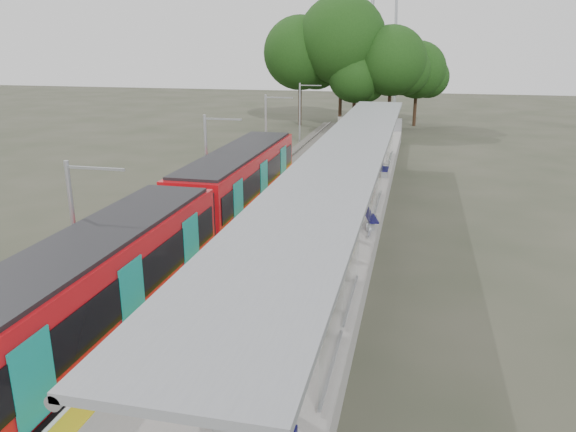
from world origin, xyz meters
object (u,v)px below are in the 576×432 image
object	(u,v)px
train	(186,220)
bench_mid	(370,217)
bench_far	(383,168)
info_pillar_near	(326,233)
litter_bin	(320,293)
info_pillar_far	(346,181)

from	to	relation	value
train	bench_mid	distance (m)	8.16
bench_far	train	bearing A→B (deg)	-115.42
bench_far	info_pillar_near	xyz separation A→B (m)	(-1.34, -14.01, 0.29)
litter_bin	bench_far	bearing A→B (deg)	87.67
bench_far	info_pillar_near	size ratio (longest dim) A/B	0.78
bench_mid	litter_bin	distance (m)	8.24
info_pillar_far	litter_bin	distance (m)	13.13
bench_mid	train	bearing A→B (deg)	-165.33
info_pillar_far	litter_bin	size ratio (longest dim) A/B	2.44
info_pillar_far	bench_far	bearing A→B (deg)	93.05
info_pillar_near	litter_bin	world-z (taller)	info_pillar_near
bench_mid	litter_bin	xyz separation A→B (m)	(-0.84, -8.20, -0.10)
train	bench_far	xyz separation A→B (m)	(7.03, 14.41, -0.53)
info_pillar_near	train	bearing A→B (deg)	160.81
bench_mid	info_pillar_near	size ratio (longest dim) A/B	0.78
train	info_pillar_near	distance (m)	5.71
bench_far	info_pillar_far	xyz separation A→B (m)	(-1.64, -5.54, 0.34)
info_pillar_near	info_pillar_far	size ratio (longest dim) A/B	0.94
info_pillar_far	info_pillar_near	bearing A→B (deg)	-68.44
bench_mid	litter_bin	size ratio (longest dim) A/B	1.79
info_pillar_far	litter_bin	bearing A→B (deg)	-66.63
bench_mid	info_pillar_near	distance (m)	3.86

